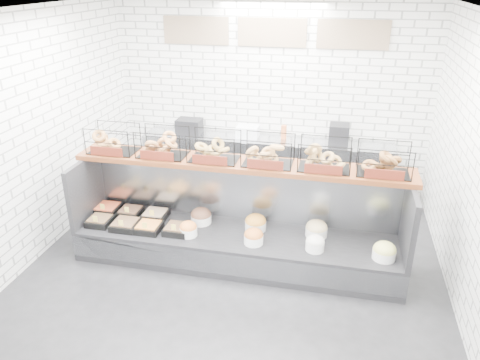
# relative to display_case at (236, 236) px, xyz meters

# --- Properties ---
(ground) EXTENTS (5.50, 5.50, 0.00)m
(ground) POSITION_rel_display_case_xyz_m (0.02, -0.34, -0.33)
(ground) COLOR black
(ground) RESTS_ON ground
(room_shell) EXTENTS (5.02, 5.51, 3.01)m
(room_shell) POSITION_rel_display_case_xyz_m (0.02, 0.26, 1.73)
(room_shell) COLOR white
(room_shell) RESTS_ON ground
(display_case) EXTENTS (4.00, 0.90, 1.20)m
(display_case) POSITION_rel_display_case_xyz_m (0.00, 0.00, 0.00)
(display_case) COLOR black
(display_case) RESTS_ON ground
(bagel_shelf) EXTENTS (4.10, 0.50, 0.40)m
(bagel_shelf) POSITION_rel_display_case_xyz_m (0.02, 0.18, 1.06)
(bagel_shelf) COLOR #512511
(bagel_shelf) RESTS_ON display_case
(prep_counter) EXTENTS (4.00, 0.60, 1.20)m
(prep_counter) POSITION_rel_display_case_xyz_m (0.01, 2.09, 0.14)
(prep_counter) COLOR #93969B
(prep_counter) RESTS_ON ground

